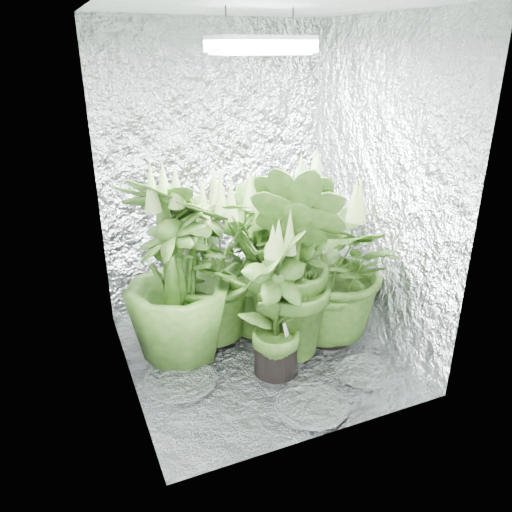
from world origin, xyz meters
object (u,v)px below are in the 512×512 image
at_px(plant_d, 177,273).
at_px(plant_f, 277,305).
at_px(plant_c, 253,262).
at_px(plant_e, 333,267).
at_px(circulation_fan, 301,280).
at_px(plant_a, 214,265).
at_px(plant_b, 204,253).
at_px(grow_lamp, 260,45).
at_px(plant_g, 294,263).

xyz_separation_m(plant_d, plant_f, (0.48, -0.37, -0.13)).
xyz_separation_m(plant_c, plant_f, (-0.07, -0.50, -0.05)).
relative_size(plant_e, circulation_fan, 3.57).
bearing_deg(plant_d, plant_e, -9.98).
bearing_deg(plant_a, plant_f, -70.98).
bearing_deg(plant_b, plant_e, -45.27).
distance_m(plant_c, circulation_fan, 0.74).
xyz_separation_m(plant_a, circulation_fan, (0.80, 0.29, -0.39)).
xyz_separation_m(plant_c, plant_e, (0.42, -0.30, 0.02)).
bearing_deg(grow_lamp, plant_b, 103.32).
bearing_deg(plant_e, plant_f, -157.55).
bearing_deg(plant_b, grow_lamp, -76.68).
bearing_deg(grow_lamp, plant_c, 74.36).
relative_size(plant_b, plant_f, 1.05).
bearing_deg(circulation_fan, plant_e, -102.25).
bearing_deg(plant_e, grow_lamp, 178.03).
xyz_separation_m(grow_lamp, plant_a, (-0.18, 0.33, -1.31)).
xyz_separation_m(plant_e, plant_g, (-0.29, -0.03, 0.09)).
bearing_deg(plant_g, plant_b, 117.42).
relative_size(plant_a, plant_d, 0.87).
relative_size(plant_c, plant_g, 0.83).
height_order(plant_e, circulation_fan, plant_e).
height_order(plant_c, plant_f, plant_c).
bearing_deg(plant_d, plant_f, -37.72).
relative_size(plant_f, plant_g, 0.75).
bearing_deg(plant_f, plant_a, 109.02).
distance_m(plant_a, plant_g, 0.55).
bearing_deg(grow_lamp, circulation_fan, 44.79).
bearing_deg(plant_a, plant_e, -27.00).
bearing_deg(plant_c, plant_d, -166.55).
relative_size(plant_c, circulation_fan, 3.53).
bearing_deg(plant_e, plant_b, 134.73).
distance_m(plant_a, plant_b, 0.32).
relative_size(grow_lamp, plant_f, 0.50).
xyz_separation_m(plant_b, plant_d, (-0.32, -0.49, 0.11)).
distance_m(plant_e, circulation_fan, 0.76).
relative_size(grow_lamp, plant_d, 0.40).
bearing_deg(plant_d, plant_b, 57.03).
height_order(plant_b, plant_e, plant_e).
height_order(plant_a, plant_c, plant_c).
bearing_deg(plant_g, plant_e, 6.31).
height_order(plant_a, plant_b, plant_a).
bearing_deg(plant_a, circulation_fan, 20.12).
relative_size(plant_b, plant_c, 0.95).
height_order(grow_lamp, plant_a, grow_lamp).
height_order(plant_b, plant_d, plant_d).
height_order(grow_lamp, plant_b, grow_lamp).
height_order(plant_d, plant_e, plant_d).
distance_m(grow_lamp, plant_e, 1.39).
bearing_deg(plant_d, circulation_fan, 23.14).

